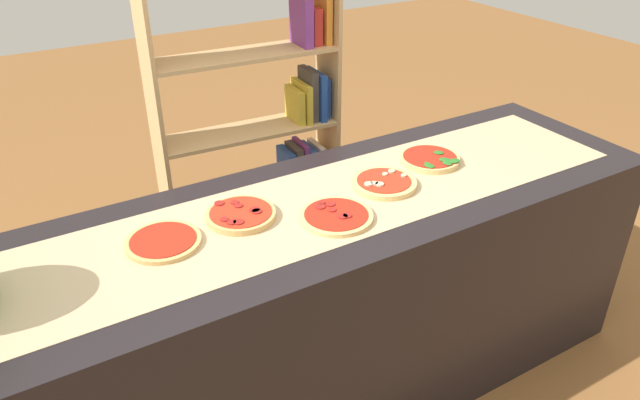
{
  "coord_description": "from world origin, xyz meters",
  "views": [
    {
      "loc": [
        -0.92,
        -1.54,
        1.95
      ],
      "look_at": [
        0.0,
        0.0,
        0.92
      ],
      "focal_mm": 33.73,
      "sensor_mm": 36.0,
      "label": 1
    }
  ],
  "objects_px": {
    "pizza_plain_0": "(163,241)",
    "pizza_pepperoni_1": "(241,215)",
    "pizza_mushroom_3": "(384,183)",
    "bookshelf": "(274,136)",
    "pizza_spinach_4": "(430,159)",
    "pizza_pepperoni_2": "(336,216)"
  },
  "relations": [
    {
      "from": "pizza_plain_0",
      "to": "pizza_pepperoni_1",
      "type": "height_order",
      "value": "pizza_pepperoni_1"
    },
    {
      "from": "pizza_plain_0",
      "to": "pizza_pepperoni_1",
      "type": "relative_size",
      "value": 1.01
    },
    {
      "from": "pizza_mushroom_3",
      "to": "bookshelf",
      "type": "xyz_separation_m",
      "value": [
        0.05,
        0.99,
        -0.2
      ]
    },
    {
      "from": "pizza_spinach_4",
      "to": "pizza_mushroom_3",
      "type": "bearing_deg",
      "value": -165.83
    },
    {
      "from": "pizza_spinach_4",
      "to": "bookshelf",
      "type": "height_order",
      "value": "bookshelf"
    },
    {
      "from": "pizza_plain_0",
      "to": "pizza_pepperoni_1",
      "type": "xyz_separation_m",
      "value": [
        0.27,
        0.02,
        0.0
      ]
    },
    {
      "from": "bookshelf",
      "to": "pizza_mushroom_3",
      "type": "bearing_deg",
      "value": -92.6
    },
    {
      "from": "bookshelf",
      "to": "pizza_plain_0",
      "type": "bearing_deg",
      "value": -132.14
    },
    {
      "from": "pizza_plain_0",
      "to": "pizza_spinach_4",
      "type": "height_order",
      "value": "pizza_spinach_4"
    },
    {
      "from": "pizza_pepperoni_1",
      "to": "pizza_pepperoni_2",
      "type": "distance_m",
      "value": 0.32
    },
    {
      "from": "pizza_mushroom_3",
      "to": "pizza_pepperoni_2",
      "type": "bearing_deg",
      "value": -159.53
    },
    {
      "from": "pizza_mushroom_3",
      "to": "pizza_spinach_4",
      "type": "height_order",
      "value": "pizza_spinach_4"
    },
    {
      "from": "pizza_pepperoni_1",
      "to": "pizza_pepperoni_2",
      "type": "bearing_deg",
      "value": -31.05
    },
    {
      "from": "pizza_plain_0",
      "to": "pizza_pepperoni_2",
      "type": "xyz_separation_m",
      "value": [
        0.54,
        -0.15,
        0.0
      ]
    },
    {
      "from": "pizza_spinach_4",
      "to": "bookshelf",
      "type": "xyz_separation_m",
      "value": [
        -0.23,
        0.92,
        -0.2
      ]
    },
    {
      "from": "pizza_plain_0",
      "to": "pizza_spinach_4",
      "type": "distance_m",
      "value": 1.08
    },
    {
      "from": "pizza_pepperoni_1",
      "to": "pizza_spinach_4",
      "type": "relative_size",
      "value": 1.0
    },
    {
      "from": "pizza_pepperoni_1",
      "to": "pizza_mushroom_3",
      "type": "height_order",
      "value": "same"
    },
    {
      "from": "pizza_mushroom_3",
      "to": "pizza_plain_0",
      "type": "bearing_deg",
      "value": 176.9
    },
    {
      "from": "bookshelf",
      "to": "pizza_spinach_4",
      "type": "bearing_deg",
      "value": -76.22
    },
    {
      "from": "pizza_pepperoni_2",
      "to": "pizza_spinach_4",
      "type": "distance_m",
      "value": 0.57
    },
    {
      "from": "pizza_pepperoni_1",
      "to": "pizza_mushroom_3",
      "type": "relative_size",
      "value": 0.97
    }
  ]
}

